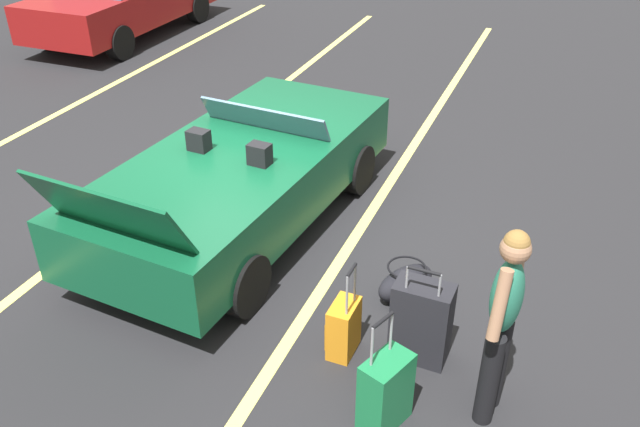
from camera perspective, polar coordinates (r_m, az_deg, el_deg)
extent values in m
plane|color=black|center=(7.48, -6.48, -0.94)|extent=(80.00, 80.00, 0.00)
cube|color=#EAE066|center=(7.05, 2.48, -2.93)|extent=(18.00, 0.12, 0.01)
cube|color=#EAE066|center=(8.20, -15.60, 1.12)|extent=(18.00, 0.12, 0.01)
cube|color=#0F4C2D|center=(7.17, -6.77, 3.26)|extent=(4.23, 2.09, 0.64)
cube|color=#0F4C2D|center=(8.32, -1.41, 6.76)|extent=(1.45, 1.78, 0.38)
cube|color=slate|center=(7.35, -4.85, 8.19)|extent=(0.31, 1.56, 0.31)
cube|color=black|center=(7.02, -10.45, 6.25)|extent=(0.18, 0.23, 0.22)
cube|color=black|center=(6.64, -5.25, 5.12)|extent=(0.18, 0.23, 0.22)
cube|color=#0F4C2D|center=(5.58, -17.90, 0.13)|extent=(0.47, 1.52, 0.57)
cylinder|color=black|center=(8.66, -6.67, 6.06)|extent=(0.62, 0.27, 0.60)
cylinder|color=black|center=(7.97, 3.23, 3.87)|extent=(0.62, 0.27, 0.60)
cylinder|color=black|center=(6.95, -17.91, -2.22)|extent=(0.62, 0.27, 0.60)
cylinder|color=black|center=(6.07, -6.55, -6.11)|extent=(0.62, 0.27, 0.60)
cube|color=black|center=(5.58, 8.75, -9.24)|extent=(0.30, 0.49, 0.74)
cube|color=black|center=(5.73, 9.13, -8.76)|extent=(0.03, 0.38, 0.41)
cylinder|color=gray|center=(5.26, 7.54, -5.49)|extent=(0.02, 0.02, 0.20)
cylinder|color=gray|center=(5.21, 10.32, -6.15)|extent=(0.02, 0.02, 0.20)
cylinder|color=black|center=(5.17, 9.01, -4.92)|extent=(0.04, 0.26, 0.03)
sphere|color=black|center=(5.77, 6.54, -12.11)|extent=(0.04, 0.04, 0.04)
sphere|color=black|center=(5.72, 9.81, -12.95)|extent=(0.04, 0.04, 0.04)
cube|color=#19723F|center=(5.07, 5.69, -15.11)|extent=(0.46, 0.37, 0.62)
cylinder|color=gray|center=(4.83, 6.18, -10.08)|extent=(0.03, 0.03, 0.34)
cylinder|color=gray|center=(4.69, 4.52, -11.42)|extent=(0.03, 0.03, 0.34)
cylinder|color=black|center=(4.65, 5.46, -9.17)|extent=(0.22, 0.10, 0.03)
sphere|color=black|center=(5.39, 5.69, -15.97)|extent=(0.04, 0.04, 0.04)
sphere|color=black|center=(5.24, 3.72, -17.67)|extent=(0.04, 0.04, 0.04)
cube|color=orange|center=(5.64, 2.06, -9.90)|extent=(0.34, 0.21, 0.50)
cube|color=#A25F13|center=(5.70, 1.01, -9.91)|extent=(0.27, 0.02, 0.28)
cylinder|color=gray|center=(5.28, 2.35, -7.10)|extent=(0.02, 0.02, 0.37)
cylinder|color=gray|center=(5.42, 3.05, -5.97)|extent=(0.02, 0.02, 0.37)
cylinder|color=black|center=(5.24, 2.75, -4.91)|extent=(0.19, 0.03, 0.03)
sphere|color=black|center=(5.70, 2.30, -12.56)|extent=(0.04, 0.04, 0.04)
sphere|color=black|center=(5.86, 3.14, -11.06)|extent=(0.04, 0.04, 0.04)
ellipsoid|color=black|center=(6.35, 7.41, -5.97)|extent=(0.70, 0.59, 0.30)
torus|color=black|center=(6.24, 7.52, -4.65)|extent=(0.51, 0.51, 0.02)
cylinder|color=black|center=(5.14, 14.39, -13.74)|extent=(0.17, 0.17, 0.82)
cylinder|color=black|center=(5.29, 15.04, -12.35)|extent=(0.17, 0.17, 0.82)
ellipsoid|color=#267259|center=(4.76, 15.86, -6.88)|extent=(0.35, 0.26, 0.60)
sphere|color=#A37556|center=(4.53, 16.57, -2.94)|extent=(0.21, 0.21, 0.21)
sphere|color=olive|center=(4.51, 16.66, -2.45)|extent=(0.18, 0.18, 0.18)
cylinder|color=#A37556|center=(4.56, 15.28, -7.65)|extent=(0.20, 0.11, 0.53)
cylinder|color=#A37556|center=(4.88, 16.62, -4.94)|extent=(0.20, 0.11, 0.53)
cube|color=maroon|center=(14.64, -16.51, 17.12)|extent=(4.50, 1.80, 0.70)
cylinder|color=black|center=(16.29, -15.77, 17.31)|extent=(0.64, 0.22, 0.64)
cylinder|color=black|center=(15.37, -10.55, 17.12)|extent=(0.64, 0.22, 0.64)
cylinder|color=black|center=(14.23, -22.42, 14.23)|extent=(0.64, 0.22, 0.64)
cylinder|color=black|center=(13.17, -16.94, 13.96)|extent=(0.64, 0.22, 0.64)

